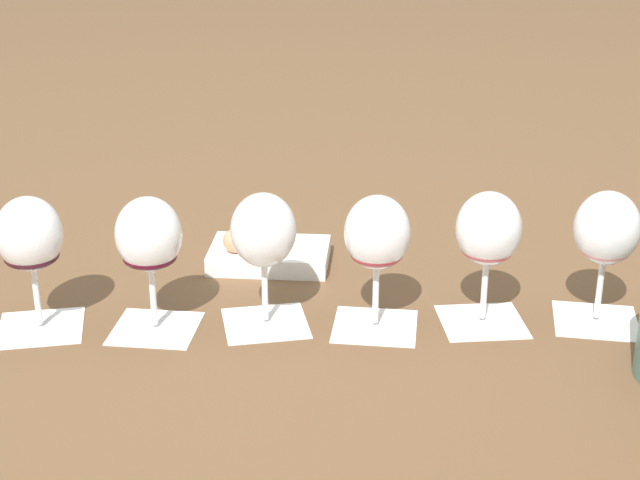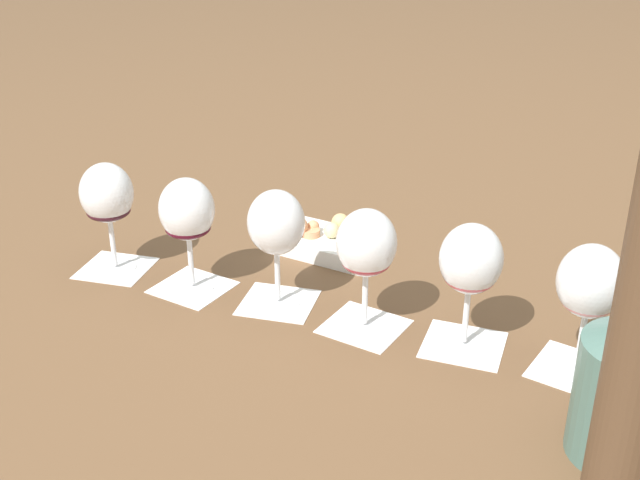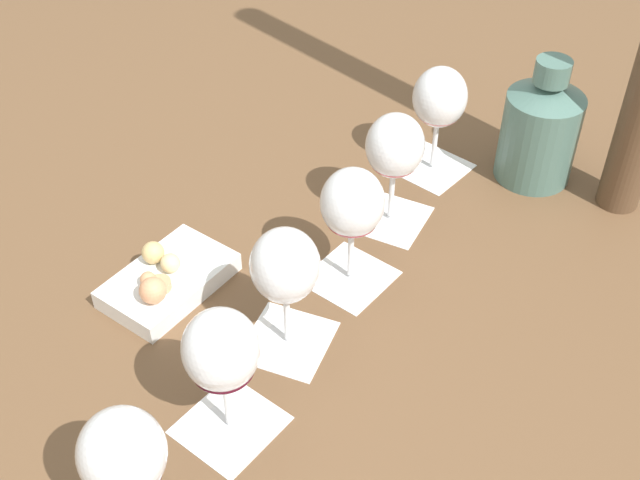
% 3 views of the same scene
% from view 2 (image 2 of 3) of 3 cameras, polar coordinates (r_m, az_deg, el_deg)
% --- Properties ---
extents(ground_plane, '(8.00, 8.00, 0.00)m').
position_cam_2_polar(ground_plane, '(1.17, 0.09, -5.33)').
color(ground_plane, brown).
extents(tasting_card_0, '(0.14, 0.14, 0.00)m').
position_cam_2_polar(tasting_card_0, '(1.10, 17.75, -8.81)').
color(tasting_card_0, white).
rests_on(tasting_card_0, ground_plane).
extents(tasting_card_1, '(0.15, 0.15, 0.00)m').
position_cam_2_polar(tasting_card_1, '(1.12, 10.16, -7.32)').
color(tasting_card_1, white).
rests_on(tasting_card_1, ground_plane).
extents(tasting_card_2, '(0.15, 0.14, 0.00)m').
position_cam_2_polar(tasting_card_2, '(1.14, 3.16, -6.13)').
color(tasting_card_2, white).
rests_on(tasting_card_2, ground_plane).
extents(tasting_card_3, '(0.15, 0.15, 0.00)m').
position_cam_2_polar(tasting_card_3, '(1.20, -3.00, -4.44)').
color(tasting_card_3, white).
rests_on(tasting_card_3, ground_plane).
extents(tasting_card_4, '(0.15, 0.14, 0.00)m').
position_cam_2_polar(tasting_card_4, '(1.26, -9.04, -3.32)').
color(tasting_card_4, white).
rests_on(tasting_card_4, ground_plane).
extents(tasting_card_5, '(0.15, 0.15, 0.00)m').
position_cam_2_polar(tasting_card_5, '(1.34, -14.32, -1.93)').
color(tasting_card_5, white).
rests_on(tasting_card_5, ground_plane).
extents(wine_glass_0, '(0.08, 0.08, 0.18)m').
position_cam_2_polar(wine_glass_0, '(1.04, 18.64, -3.21)').
color(wine_glass_0, white).
rests_on(wine_glass_0, tasting_card_0).
extents(wine_glass_1, '(0.08, 0.08, 0.18)m').
position_cam_2_polar(wine_glass_1, '(1.06, 10.66, -1.73)').
color(wine_glass_1, white).
rests_on(wine_glass_1, tasting_card_1).
extents(wine_glass_2, '(0.08, 0.08, 0.18)m').
position_cam_2_polar(wine_glass_2, '(1.08, 3.31, -0.61)').
color(wine_glass_2, white).
rests_on(wine_glass_2, tasting_card_2).
extents(wine_glass_3, '(0.08, 0.08, 0.18)m').
position_cam_2_polar(wine_glass_3, '(1.14, -3.13, 0.88)').
color(wine_glass_3, white).
rests_on(wine_glass_3, tasting_card_3).
extents(wine_glass_4, '(0.08, 0.08, 0.18)m').
position_cam_2_polar(wine_glass_4, '(1.20, -9.43, 1.81)').
color(wine_glass_4, white).
rests_on(wine_glass_4, tasting_card_4).
extents(wine_glass_5, '(0.08, 0.08, 0.18)m').
position_cam_2_polar(wine_glass_5, '(1.29, -14.90, 2.92)').
color(wine_glass_5, white).
rests_on(wine_glass_5, tasting_card_5).
extents(ceramic_vase, '(0.12, 0.12, 0.20)m').
position_cam_2_polar(ceramic_vase, '(0.93, 21.22, -9.74)').
color(ceramic_vase, '#4C7066').
rests_on(ceramic_vase, ground_plane).
extents(snack_dish, '(0.20, 0.19, 0.06)m').
position_cam_2_polar(snack_dish, '(1.35, 0.45, -0.07)').
color(snack_dish, white).
rests_on(snack_dish, ground_plane).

